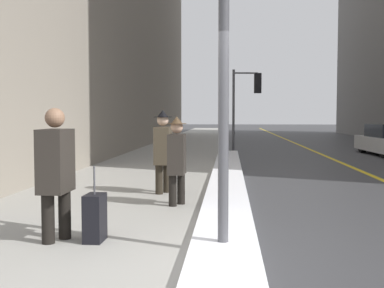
# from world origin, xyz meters

# --- Properties ---
(ground_plane) EXTENTS (160.00, 160.00, 0.00)m
(ground_plane) POSITION_xyz_m (0.00, 0.00, 0.00)
(ground_plane) COLOR #38383A
(sidewalk_slab) EXTENTS (4.00, 80.00, 0.01)m
(sidewalk_slab) POSITION_xyz_m (-2.00, 15.00, 0.01)
(sidewalk_slab) COLOR #9E9B93
(sidewalk_slab) RESTS_ON ground
(road_centre_stripe) EXTENTS (0.16, 80.00, 0.00)m
(road_centre_stripe) POSITION_xyz_m (4.00, 15.00, 0.00)
(road_centre_stripe) COLOR gold
(road_centre_stripe) RESTS_ON ground
(snow_bank_curb) EXTENTS (0.77, 16.26, 0.14)m
(snow_bank_curb) POSITION_xyz_m (0.23, 6.69, 0.07)
(snow_bank_curb) COLOR white
(snow_bank_curb) RESTS_ON ground
(lamp_post) EXTENTS (0.28, 0.28, 4.52)m
(lamp_post) POSITION_xyz_m (0.21, 0.65, 2.73)
(lamp_post) COLOR #515156
(lamp_post) RESTS_ON ground
(traffic_light_near) EXTENTS (1.31, 0.44, 3.62)m
(traffic_light_near) POSITION_xyz_m (1.14, 17.14, 2.62)
(traffic_light_near) COLOR #515156
(traffic_light_near) RESTS_ON ground
(pedestrian_with_shoulder_bag) EXTENTS (0.32, 0.75, 1.66)m
(pedestrian_with_shoulder_bag) POSITION_xyz_m (-1.85, 1.01, 0.92)
(pedestrian_with_shoulder_bag) COLOR black
(pedestrian_with_shoulder_bag) RESTS_ON ground
(pedestrian_trailing) EXTENTS (0.33, 0.48, 1.56)m
(pedestrian_trailing) POSITION_xyz_m (-0.62, 3.50, 0.85)
(pedestrian_trailing) COLOR black
(pedestrian_trailing) RESTS_ON ground
(pedestrian_in_fedora) EXTENTS (0.36, 0.52, 1.68)m
(pedestrian_in_fedora) POSITION_xyz_m (-1.04, 4.75, 0.92)
(pedestrian_in_fedora) COLOR #2A241B
(pedestrian_in_fedora) RESTS_ON ground
(rolling_suitcase) EXTENTS (0.22, 0.36, 0.95)m
(rolling_suitcase) POSITION_xyz_m (-1.38, 1.02, 0.30)
(rolling_suitcase) COLOR black
(rolling_suitcase) RESTS_ON ground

